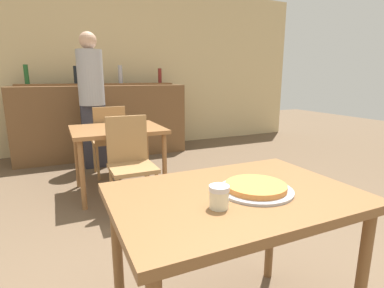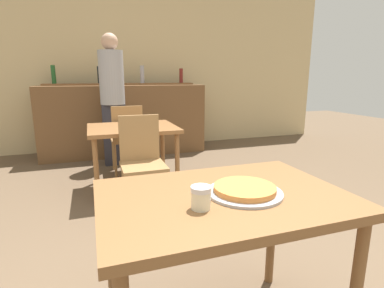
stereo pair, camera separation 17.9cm
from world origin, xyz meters
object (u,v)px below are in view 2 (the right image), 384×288
at_px(chair_far_side_front, 142,157).
at_px(person_standing, 113,95).
at_px(pizza_tray, 245,190).
at_px(cheese_shaker, 201,197).
at_px(chair_far_side_back, 127,135).

distance_m(chair_far_side_front, person_standing, 1.74).
xyz_separation_m(pizza_tray, person_standing, (-0.30, 3.32, 0.22)).
height_order(cheese_shaker, person_standing, person_standing).
xyz_separation_m(chair_far_side_front, person_standing, (-0.12, 1.66, 0.48)).
height_order(chair_far_side_front, person_standing, person_standing).
xyz_separation_m(chair_far_side_front, cheese_shaker, (-0.05, -1.73, 0.29)).
height_order(pizza_tray, cheese_shaker, cheese_shaker).
relative_size(chair_far_side_back, pizza_tray, 2.77).
height_order(chair_far_side_front, chair_far_side_back, same).
height_order(chair_far_side_back, pizza_tray, chair_far_side_back).
bearing_deg(pizza_tray, chair_far_side_front, 96.24).
distance_m(chair_far_side_front, pizza_tray, 1.68).
xyz_separation_m(chair_far_side_front, chair_far_side_back, (0.00, 1.13, 0.00)).
xyz_separation_m(chair_far_side_back, cheese_shaker, (-0.05, -2.86, 0.29)).
distance_m(chair_far_side_back, person_standing, 0.72).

